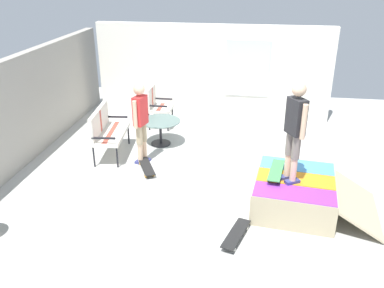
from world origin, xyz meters
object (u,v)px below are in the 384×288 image
person_skater (295,126)px  skateboard_by_bench (146,166)px  skateboard_on_ramp (276,171)px  person_watching (141,118)px  patio_bench (105,128)px  skateboard_spare (236,234)px  patio_chair_near_house (156,103)px  skate_ramp (296,193)px  patio_table (160,127)px

person_skater → skateboard_by_bench: size_ratio=2.03×
skateboard_on_ramp → person_watching: bearing=65.7°
patio_bench → skateboard_spare: size_ratio=1.58×
patio_chair_near_house → person_watching: person_watching is taller
skateboard_spare → person_skater: bearing=-40.0°
skate_ramp → patio_bench: (1.49, 3.81, 0.35)m
person_watching → skateboard_on_ramp: person_watching is taller
patio_table → skateboard_spare: (-3.23, -1.87, -0.32)m
person_skater → skateboard_by_bench: (0.99, 2.66, -1.40)m
skate_ramp → patio_table: patio_table is taller
skate_ramp → person_skater: size_ratio=1.31×
person_watching → skateboard_by_bench: person_watching is taller
skateboard_by_bench → skateboard_spare: (-1.93, -1.87, 0.00)m
patio_table → person_skater: bearing=-130.7°
patio_bench → person_skater: size_ratio=0.80×
patio_bench → patio_table: size_ratio=1.44×
skate_ramp → skateboard_by_bench: skate_ramp is taller
person_skater → skateboard_spare: bearing=140.0°
patio_table → person_watching: 1.12m
patio_bench → skateboard_by_bench: 1.28m
patio_chair_near_house → patio_table: size_ratio=1.13×
skate_ramp → patio_table: 3.57m
patio_chair_near_house → person_skater: person_skater is taller
person_skater → skateboard_by_bench: bearing=69.6°
patio_chair_near_house → skateboard_spare: (-4.29, -2.22, -0.53)m
patio_table → patio_bench: bearing=125.3°
skateboard_on_ramp → patio_chair_near_house: bearing=41.2°
person_watching → person_skater: (-1.34, -2.82, 0.52)m
patio_chair_near_house → skateboard_spare: size_ratio=1.24×
patio_chair_near_house → patio_table: patio_chair_near_house is taller
patio_chair_near_house → skateboard_by_bench: patio_chair_near_house is taller
patio_table → person_watching: (-0.96, 0.16, 0.57)m
skateboard_on_ramp → patio_table: bearing=48.9°
skateboard_by_bench → person_skater: bearing=-110.4°
patio_bench → skateboard_by_bench: (-0.59, -1.01, -0.53)m
skate_ramp → patio_chair_near_house: (3.26, 3.15, 0.34)m
patio_chair_near_house → skateboard_on_ramp: patio_chair_near_house is taller
person_skater → skateboard_by_bench: 3.16m
patio_chair_near_house → skateboard_by_bench: (-2.36, -0.35, -0.53)m
skate_ramp → person_watching: bearing=67.3°
skateboard_by_bench → skateboard_spare: bearing=-135.8°
skate_ramp → skateboard_on_ramp: bearing=80.1°
patio_chair_near_house → patio_table: bearing=-161.9°
skateboard_by_bench → skateboard_spare: 2.68m
person_watching → skateboard_by_bench: (-0.35, -0.17, -0.89)m
skateboard_by_bench → person_watching: bearing=25.9°
skateboard_by_bench → skate_ramp: bearing=-107.8°
patio_table → skateboard_by_bench: patio_table is taller
patio_bench → person_watching: (-0.24, -0.84, 0.36)m
patio_bench → person_skater: (-1.58, -3.67, 0.87)m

